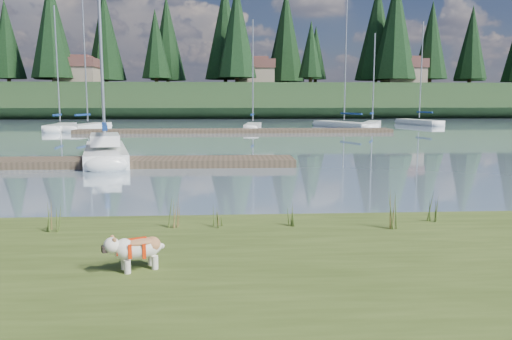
{
  "coord_description": "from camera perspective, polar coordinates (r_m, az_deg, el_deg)",
  "views": [
    {
      "loc": [
        1.24,
        -11.31,
        2.62
      ],
      "look_at": [
        1.89,
        -0.5,
        1.11
      ],
      "focal_mm": 35.0,
      "sensor_mm": 36.0,
      "label": 1
    }
  ],
  "objects": [
    {
      "name": "sailboat_bg_2",
      "position": [
        45.83,
        -0.32,
        5.07
      ],
      "size": [
        1.99,
        6.53,
        9.83
      ],
      "rotation": [
        0.0,
        0.0,
        1.46
      ],
      "color": "white",
      "rests_on": "ground"
    },
    {
      "name": "house_0",
      "position": [
        84.7,
        -19.73,
        10.64
      ],
      "size": [
        6.3,
        5.3,
        4.65
      ],
      "color": "gray",
      "rests_on": "ridge"
    },
    {
      "name": "sailboat_bg_3",
      "position": [
        50.28,
        9.49,
        5.2
      ],
      "size": [
        5.1,
        9.69,
        13.96
      ],
      "rotation": [
        0.0,
        0.0,
        1.92
      ],
      "color": "white",
      "rests_on": "ground"
    },
    {
      "name": "bulldog",
      "position": [
        6.99,
        -13.42,
        -8.62
      ],
      "size": [
        0.83,
        0.56,
        0.49
      ],
      "rotation": [
        0.0,
        0.0,
        3.56
      ],
      "color": "silver",
      "rests_on": "bank"
    },
    {
      "name": "house_2",
      "position": [
        85.43,
        16.52,
        10.75
      ],
      "size": [
        6.3,
        5.3,
        4.65
      ],
      "color": "gray",
      "rests_on": "ridge"
    },
    {
      "name": "sailboat_main",
      "position": [
        23.84,
        -16.86,
        2.3
      ],
      "size": [
        3.63,
        8.6,
        12.2
      ],
      "rotation": [
        0.0,
        0.0,
        1.81
      ],
      "color": "white",
      "rests_on": "ground"
    },
    {
      "name": "conifer_2",
      "position": [
        84.25,
        -22.35,
        14.8
      ],
      "size": [
        6.6,
        6.6,
        16.05
      ],
      "color": "#382619",
      "rests_on": "ridge"
    },
    {
      "name": "conifer_7",
      "position": [
        92.34,
        23.42,
        13.24
      ],
      "size": [
        5.28,
        5.28,
        13.2
      ],
      "color": "#382619",
      "rests_on": "ridge"
    },
    {
      "name": "dock_far",
      "position": [
        41.39,
        -2.4,
        4.5
      ],
      "size": [
        26.0,
        2.2,
        0.3
      ],
      "primitive_type": "cube",
      "color": "#4C3D2C",
      "rests_on": "ground"
    },
    {
      "name": "conifer_3",
      "position": [
        84.56,
        -11.41,
        13.96
      ],
      "size": [
        4.84,
        4.84,
        12.25
      ],
      "color": "#382619",
      "rests_on": "ridge"
    },
    {
      "name": "weed_2",
      "position": [
        9.25,
        15.13,
        -4.7
      ],
      "size": [
        0.17,
        0.14,
        0.7
      ],
      "color": "#475B23",
      "rests_on": "bank"
    },
    {
      "name": "conifer_5",
      "position": [
        82.87,
        6.3,
        13.56
      ],
      "size": [
        3.96,
        3.96,
        10.35
      ],
      "color": "#382619",
      "rests_on": "ridge"
    },
    {
      "name": "ground",
      "position": [
        41.41,
        -5.18,
        4.27
      ],
      "size": [
        200.0,
        200.0,
        0.0
      ],
      "primitive_type": "plane",
      "color": "#7D94A7",
      "rests_on": "ground"
    },
    {
      "name": "mud_lip",
      "position": [
        10.11,
        -10.46,
        -6.81
      ],
      "size": [
        60.0,
        0.5,
        0.14
      ],
      "primitive_type": "cube",
      "color": "#33281C",
      "rests_on": "ground"
    },
    {
      "name": "sailboat_bg_0",
      "position": [
        48.24,
        -21.27,
        4.66
      ],
      "size": [
        2.1,
        7.54,
        10.85
      ],
      "rotation": [
        0.0,
        0.0,
        1.66
      ],
      "color": "white",
      "rests_on": "ground"
    },
    {
      "name": "bank",
      "position": [
        5.97,
        -15.79,
        -16.54
      ],
      "size": [
        60.0,
        9.0,
        0.35
      ],
      "primitive_type": "cube",
      "color": "#41521E",
      "rests_on": "ground"
    },
    {
      "name": "conifer_6",
      "position": [
        84.47,
        15.62,
        15.38
      ],
      "size": [
        7.04,
        7.04,
        17.0
      ],
      "color": "#382619",
      "rests_on": "ridge"
    },
    {
      "name": "sailboat_bg_5",
      "position": [
        58.17,
        17.75,
        5.28
      ],
      "size": [
        3.22,
        7.91,
        11.13
      ],
      "rotation": [
        0.0,
        0.0,
        1.8
      ],
      "color": "white",
      "rests_on": "ground"
    },
    {
      "name": "weed_0",
      "position": [
        9.12,
        -9.28,
        -4.75
      ],
      "size": [
        0.17,
        0.14,
        0.68
      ],
      "color": "#475B23",
      "rests_on": "bank"
    },
    {
      "name": "weed_5",
      "position": [
        10.05,
        19.52,
        -4.12
      ],
      "size": [
        0.17,
        0.14,
        0.6
      ],
      "color": "#475B23",
      "rests_on": "bank"
    },
    {
      "name": "sailboat_bg_1",
      "position": [
        47.9,
        -18.29,
        4.78
      ],
      "size": [
        2.9,
        7.79,
        11.45
      ],
      "rotation": [
        0.0,
        0.0,
        1.38
      ],
      "color": "white",
      "rests_on": "ground"
    },
    {
      "name": "weed_3",
      "position": [
        9.44,
        -22.07,
        -4.88
      ],
      "size": [
        0.17,
        0.14,
        0.65
      ],
      "color": "#475B23",
      "rests_on": "bank"
    },
    {
      "name": "dock_near",
      "position": [
        21.12,
        -17.8,
        0.83
      ],
      "size": [
        16.0,
        2.0,
        0.3
      ],
      "primitive_type": "cube",
      "color": "#4C3D2C",
      "rests_on": "ground"
    },
    {
      "name": "ridge",
      "position": [
        84.32,
        -4.34,
        7.82
      ],
      "size": [
        200.0,
        20.0,
        5.0
      ],
      "primitive_type": "cube",
      "color": "#1C3118",
      "rests_on": "ground"
    },
    {
      "name": "house_1",
      "position": [
        82.58,
        -0.15,
        11.18
      ],
      "size": [
        6.3,
        5.3,
        4.65
      ],
      "color": "gray",
      "rests_on": "ridge"
    },
    {
      "name": "conifer_4",
      "position": [
        78.03,
        -2.21,
        15.63
      ],
      "size": [
        6.16,
        6.16,
        15.1
      ],
      "color": "#382619",
      "rests_on": "ridge"
    },
    {
      "name": "weed_1",
      "position": [
        9.08,
        -4.54,
        -5.46
      ],
      "size": [
        0.17,
        0.14,
        0.41
      ],
      "color": "#475B23",
      "rests_on": "bank"
    },
    {
      "name": "sailboat_bg_4",
      "position": [
        52.09,
        13.21,
        5.2
      ],
      "size": [
        3.47,
        6.17,
        9.31
      ],
      "rotation": [
        0.0,
        0.0,
        1.18
      ],
      "color": "white",
      "rests_on": "ground"
    },
    {
      "name": "weed_4",
      "position": [
        9.18,
        4.31,
        -5.17
      ],
      "size": [
        0.17,
        0.14,
        0.46
      ],
      "color": "#475B23",
      "rests_on": "bank"
    }
  ]
}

